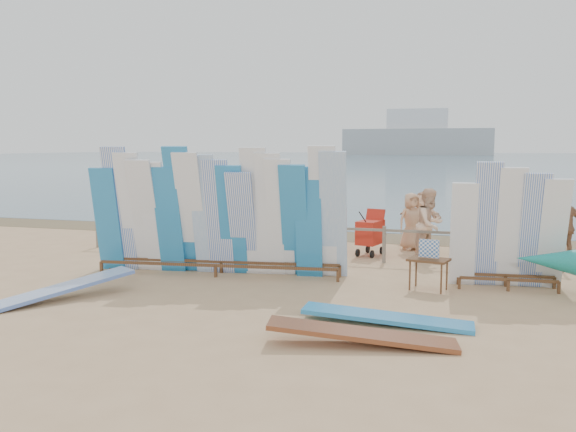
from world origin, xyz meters
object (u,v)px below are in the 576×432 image
(beachgoer_10, at_px, (565,227))
(beachgoer_extra_1, at_px, (154,209))
(beach_chair_left, at_px, (310,242))
(beachgoer_2, at_px, (239,217))
(beachgoer_11, at_px, (200,207))
(beachgoer_8, at_px, (430,225))
(flat_board_e, at_px, (63,299))
(stroller, at_px, (370,237))
(vendor_table, at_px, (428,273))
(flat_board_c, at_px, (362,345))
(beachgoer_1, at_px, (159,214))
(main_surfboard_rack, at_px, (218,217))
(beachgoer_0, at_px, (142,214))
(beachgoer_3, at_px, (271,211))
(beach_chair_right, at_px, (324,243))
(beachgoer_5, at_px, (423,217))
(beachgoer_9, at_px, (480,221))
(flat_board_d, at_px, (387,324))
(beachgoer_6, at_px, (411,221))
(beachgoer_7, at_px, (501,225))
(side_surfboard_rack, at_px, (509,232))

(beachgoer_10, relative_size, beachgoer_extra_1, 1.07)
(beach_chair_left, height_order, beachgoer_2, beachgoer_2)
(beachgoer_11, relative_size, beachgoer_8, 0.93)
(flat_board_e, height_order, beachgoer_extra_1, beachgoer_extra_1)
(stroller, relative_size, beachgoer_2, 0.72)
(vendor_table, bearing_deg, beachgoer_11, 154.60)
(flat_board_c, distance_m, beachgoer_1, 10.63)
(vendor_table, height_order, flat_board_c, vendor_table)
(main_surfboard_rack, bearing_deg, beachgoer_1, 126.13)
(main_surfboard_rack, bearing_deg, flat_board_c, -51.72)
(flat_board_e, xyz_separation_m, beachgoer_0, (-1.71, 5.88, 0.92))
(beachgoer_10, xyz_separation_m, beachgoer_extra_1, (-12.10, 1.52, -0.06))
(flat_board_c, bearing_deg, beachgoer_1, 34.21)
(flat_board_e, xyz_separation_m, beachgoer_3, (1.16, 8.82, 0.77))
(beach_chair_right, height_order, beachgoer_11, beachgoer_11)
(beachgoer_5, height_order, beachgoer_9, beachgoer_9)
(beach_chair_left, height_order, beachgoer_3, beachgoer_3)
(vendor_table, height_order, beachgoer_10, beachgoer_10)
(beachgoer_8, bearing_deg, beach_chair_left, 117.77)
(flat_board_e, relative_size, beachgoer_3, 1.74)
(beachgoer_1, xyz_separation_m, beachgoer_3, (2.76, 2.21, -0.07))
(flat_board_d, bearing_deg, beach_chair_right, 20.65)
(beachgoer_9, height_order, beachgoer_3, beachgoer_9)
(flat_board_c, distance_m, beachgoer_6, 8.40)
(stroller, distance_m, beachgoer_1, 6.36)
(main_surfboard_rack, distance_m, beachgoer_5, 6.95)
(beach_chair_right, relative_size, stroller, 0.82)
(beachgoer_3, relative_size, beachgoer_6, 0.99)
(beachgoer_1, height_order, beachgoer_9, beachgoer_9)
(beachgoer_10, distance_m, beachgoer_8, 3.29)
(beachgoer_0, relative_size, beachgoer_8, 1.03)
(beach_chair_left, distance_m, stroller, 1.65)
(beachgoer_5, xyz_separation_m, beachgoer_extra_1, (-8.55, -0.27, 0.03))
(flat_board_d, relative_size, beach_chair_right, 2.78)
(beach_chair_right, bearing_deg, beachgoer_6, 38.72)
(stroller, distance_m, beachgoer_0, 6.47)
(beachgoer_7, bearing_deg, stroller, -24.27)
(beachgoer_8, bearing_deg, main_surfboard_rack, 159.66)
(beachgoer_extra_1, bearing_deg, beachgoer_7, -88.97)
(beachgoer_0, xyz_separation_m, beachgoer_9, (9.18, 1.59, -0.06))
(side_surfboard_rack, height_order, flat_board_d, side_surfboard_rack)
(beachgoer_6, bearing_deg, beachgoer_8, -102.31)
(beachgoer_7, bearing_deg, flat_board_d, 32.56)
(stroller, xyz_separation_m, beachgoer_3, (-3.58, 2.62, 0.30))
(beachgoer_10, relative_size, beachgoer_5, 1.11)
(vendor_table, distance_m, stroller, 3.90)
(beachgoer_extra_1, bearing_deg, side_surfboard_rack, -108.70)
(stroller, xyz_separation_m, beachgoer_8, (1.52, -0.27, 0.42))
(beachgoer_9, bearing_deg, beachgoer_extra_1, 163.33)
(beachgoer_0, xyz_separation_m, beachgoer_extra_1, (-0.94, 2.35, -0.12))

